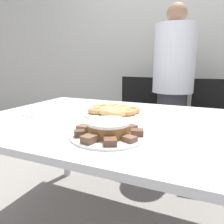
{
  "coord_description": "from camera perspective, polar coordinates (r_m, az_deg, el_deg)",
  "views": [
    {
      "loc": [
        0.41,
        -1.07,
        1.03
      ],
      "look_at": [
        -0.02,
        -0.08,
        0.79
      ],
      "focal_mm": 35.0,
      "sensor_mm": 36.0,
      "label": 1
    }
  ],
  "objects": [
    {
      "name": "wall_back",
      "position": [
        2.76,
        15.95,
        17.69
      ],
      "size": [
        8.0,
        0.05,
        2.6
      ],
      "color": "beige",
      "rests_on": "ground_plane"
    },
    {
      "name": "table",
      "position": [
        1.21,
        2.7,
        -5.5
      ],
      "size": [
        1.6,
        1.1,
        0.73
      ],
      "color": "silver",
      "rests_on": "ground_plane"
    },
    {
      "name": "person_standing",
      "position": [
        2.14,
        15.55,
        6.17
      ],
      "size": [
        0.37,
        0.37,
        1.55
      ],
      "color": "#383842",
      "rests_on": "ground_plane"
    },
    {
      "name": "office_chair_left",
      "position": [
        2.28,
        5.34,
        -2.94
      ],
      "size": [
        0.49,
        0.49,
        0.89
      ],
      "rotation": [
        0.0,
        0.0,
        -0.13
      ],
      "color": "black",
      "rests_on": "ground_plane"
    },
    {
      "name": "office_chair_right",
      "position": [
        2.18,
        24.93,
        -4.88
      ],
      "size": [
        0.49,
        0.49,
        0.89
      ],
      "rotation": [
        0.0,
        0.0,
        0.13
      ],
      "color": "black",
      "rests_on": "ground_plane"
    },
    {
      "name": "plate_cake",
      "position": [
        0.92,
        -0.94,
        -6.15
      ],
      "size": [
        0.32,
        0.32,
        0.01
      ],
      "color": "white",
      "rests_on": "table"
    },
    {
      "name": "plate_donuts",
      "position": [
        1.32,
        0.66,
        -0.37
      ],
      "size": [
        0.37,
        0.37,
        0.01
      ],
      "color": "white",
      "rests_on": "table"
    },
    {
      "name": "frosted_cake",
      "position": [
        0.91,
        -0.95,
        -4.1
      ],
      "size": [
        0.18,
        0.18,
        0.06
      ],
      "color": "brown",
      "rests_on": "plate_cake"
    },
    {
      "name": "lamington_0",
      "position": [
        0.83,
        -5.92,
        -7.03
      ],
      "size": [
        0.06,
        0.06,
        0.03
      ],
      "rotation": [
        0.0,
        0.0,
        4.5
      ],
      "color": "brown",
      "rests_on": "plate_cake"
    },
    {
      "name": "lamington_1",
      "position": [
        0.8,
        -0.47,
        -7.71
      ],
      "size": [
        0.07,
        0.07,
        0.02
      ],
      "rotation": [
        0.0,
        0.0,
        5.2
      ],
      "color": "brown",
      "rests_on": "plate_cake"
    },
    {
      "name": "lamington_2",
      "position": [
        0.84,
        4.66,
        -7.03
      ],
      "size": [
        0.06,
        0.06,
        0.02
      ],
      "rotation": [
        0.0,
        0.0,
        5.9
      ],
      "color": "brown",
      "rests_on": "plate_cake"
    },
    {
      "name": "lamington_3",
      "position": [
        0.91,
        6.53,
        -5.32
      ],
      "size": [
        0.06,
        0.06,
        0.03
      ],
      "rotation": [
        0.0,
        0.0,
        6.6
      ],
      "color": "brown",
      "rests_on": "plate_cake"
    },
    {
      "name": "lamington_4",
      "position": [
        0.98,
        4.87,
        -4.05
      ],
      "size": [
        0.06,
        0.07,
        0.02
      ],
      "rotation": [
        0.0,
        0.0,
        7.3
      ],
      "color": "brown",
      "rests_on": "plate_cake"
    },
    {
      "name": "lamington_5",
      "position": [
        1.03,
        0.98,
        -3.14
      ],
      "size": [
        0.04,
        0.05,
        0.03
      ],
      "rotation": [
        0.0,
        0.0,
        7.99
      ],
      "color": "brown",
      "rests_on": "plate_cake"
    },
    {
      "name": "lamington_6",
      "position": [
        1.02,
        -3.58,
        -3.22
      ],
      "size": [
        0.07,
        0.07,
        0.03
      ],
      "rotation": [
        0.0,
        0.0,
        8.69
      ],
      "color": "brown",
      "rests_on": "plate_cake"
    },
    {
      "name": "lamington_7",
      "position": [
        0.97,
        -7.22,
        -4.17
      ],
      "size": [
        0.06,
        0.05,
        0.02
      ],
      "rotation": [
        0.0,
        0.0,
        9.39
      ],
      "color": "brown",
      "rests_on": "plate_cake"
    },
    {
      "name": "lamington_8",
      "position": [
        0.9,
        -8.39,
        -5.57
      ],
      "size": [
        0.06,
        0.06,
        0.03
      ],
      "rotation": [
        0.0,
        0.0,
        10.09
      ],
      "color": "#513828",
      "rests_on": "plate_cake"
    },
    {
      "name": "donut_0",
      "position": [
        1.32,
        0.66,
        0.47
      ],
      "size": [
        0.1,
        0.1,
        0.03
      ],
      "color": "#D18E4C",
      "rests_on": "plate_donuts"
    },
    {
      "name": "donut_1",
      "position": [
        1.27,
        3.77,
        0.06
      ],
      "size": [
        0.12,
        0.12,
        0.03
      ],
      "color": "#C68447",
      "rests_on": "plate_donuts"
    },
    {
      "name": "donut_2",
      "position": [
        1.33,
        4.94,
        0.52
      ],
      "size": [
        0.12,
        0.12,
        0.03
      ],
      "color": "#C68447",
      "rests_on": "plate_donuts"
    },
    {
      "name": "donut_3",
      "position": [
        1.4,
        2.8,
        1.18
      ],
      "size": [
        0.11,
        0.11,
        0.03
      ],
      "color": "#E5AD66",
      "rests_on": "plate_donuts"
    },
    {
      "name": "donut_4",
      "position": [
        1.38,
        0.39,
        1.21
      ],
      "size": [
        0.11,
        0.11,
        0.04
      ],
      "color": "#D18E4C",
      "rests_on": "plate_donuts"
    },
    {
      "name": "donut_5",
      "position": [
        1.39,
        -2.75,
        1.18
      ],
      "size": [
        0.12,
        0.12,
        0.03
      ],
      "color": "#D18E4C",
      "rests_on": "plate_donuts"
    },
    {
      "name": "donut_6",
      "position": [
        1.31,
        -3.91,
        0.4
      ],
      "size": [
        0.11,
        0.11,
        0.03
      ],
      "color": "#D18E4C",
      "rests_on": "plate_donuts"
    },
    {
      "name": "donut_7",
      "position": [
        1.27,
        -0.91,
        0.2
      ],
      "size": [
        0.12,
        0.12,
        0.04
      ],
      "color": "#E5AD66",
      "rests_on": "plate_donuts"
    },
    {
      "name": "donut_8",
      "position": [
        1.25,
        1.05,
        -0.08
      ],
      "size": [
        0.13,
        0.13,
        0.03
      ],
      "color": "#E5AD66",
      "rests_on": "plate_donuts"
    },
    {
      "name": "napkin",
      "position": [
        1.37,
        -19.23,
        -0.72
      ],
      "size": [
        0.14,
        0.12,
        0.01
      ],
      "color": "white",
      "rests_on": "table"
    }
  ]
}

